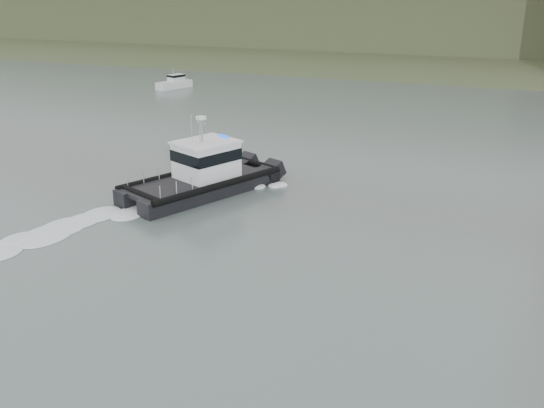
% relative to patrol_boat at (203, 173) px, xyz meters
% --- Properties ---
extents(ground, '(400.00, 400.00, 0.00)m').
position_rel_patrol_boat_xyz_m(ground, '(9.94, -14.57, -1.41)').
color(ground, slate).
rests_on(ground, ground).
extents(headlands, '(500.00, 105.36, 27.12)m').
position_rel_patrol_boat_xyz_m(headlands, '(9.94, 110.93, 5.63)').
color(headlands, '#364225').
rests_on(headlands, ground).
extents(patrol_boat, '(8.36, 12.35, 5.64)m').
position_rel_patrol_boat_xyz_m(patrol_boat, '(0.00, 0.00, 0.00)').
color(patrol_boat, black).
rests_on(patrol_boat, ground).
extents(motorboat, '(3.39, 5.74, 2.99)m').
position_rel_patrol_boat_xyz_m(motorboat, '(-26.35, 39.30, -0.66)').
color(motorboat, silver).
rests_on(motorboat, ground).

